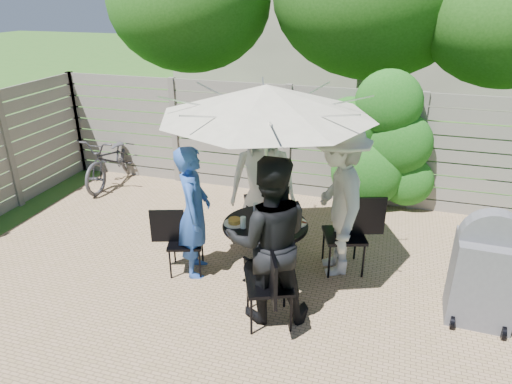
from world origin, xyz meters
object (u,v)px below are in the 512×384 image
(patio_table, at_px, (265,238))
(plate_right, at_px, (296,221))
(chair_right, at_px, (344,249))
(plate_back, at_px, (264,208))
(glass_right, at_px, (287,214))
(bbq_grill, at_px, (485,273))
(syrup_jug, at_px, (260,216))
(person_front, at_px, (269,241))
(glass_back, at_px, (256,209))
(person_back, at_px, (263,179))
(person_left, at_px, (194,212))
(bicycle, at_px, (113,159))
(coffee_cup, at_px, (273,211))
(plate_extra, at_px, (282,234))
(chair_front, at_px, (269,300))
(chair_left, at_px, (185,253))
(umbrella, at_px, (266,100))
(chair_back, at_px, (262,213))
(plate_front, at_px, (267,237))
(plate_left, at_px, (235,222))
(person_right, at_px, (337,200))
(glass_left, at_px, (243,223))

(patio_table, height_order, plate_right, plate_right)
(chair_right, relative_size, plate_back, 3.74)
(glass_right, height_order, bbq_grill, bbq_grill)
(plate_right, bearing_deg, syrup_jug, -168.74)
(person_front, height_order, glass_back, person_front)
(person_back, xyz_separation_m, bbq_grill, (2.61, -1.03, -0.31))
(person_back, distance_m, glass_right, 0.79)
(person_left, height_order, bicycle, person_left)
(chair_right, height_order, coffee_cup, chair_right)
(plate_right, relative_size, plate_extra, 1.08)
(chair_front, relative_size, bbq_grill, 0.76)
(chair_left, relative_size, bbq_grill, 0.67)
(umbrella, bearing_deg, person_left, -161.96)
(person_back, relative_size, plate_right, 6.78)
(plate_extra, height_order, coffee_cup, coffee_cup)
(chair_back, height_order, plate_front, chair_back)
(chair_back, bearing_deg, plate_front, -4.88)
(glass_right, bearing_deg, plate_right, -28.21)
(umbrella, bearing_deg, bicycle, 149.85)
(plate_left, bearing_deg, person_right, 18.04)
(glass_right, bearing_deg, person_right, 7.63)
(person_back, distance_m, plate_back, 0.51)
(glass_left, bearing_deg, plate_extra, -5.89)
(chair_left, height_order, plate_right, chair_left)
(person_left, distance_m, plate_extra, 1.06)
(bbq_grill, bearing_deg, glass_right, 171.02)
(plate_left, xyz_separation_m, glass_back, (0.16, 0.33, 0.05))
(chair_back, xyz_separation_m, person_right, (1.09, -0.66, 0.65))
(coffee_cup, bearing_deg, plate_front, -81.74)
(person_front, distance_m, plate_right, 0.93)
(patio_table, xyz_separation_m, person_back, (-0.26, 0.79, 0.43))
(glass_right, bearing_deg, umbrella, -139.96)
(chair_right, relative_size, plate_right, 3.74)
(patio_table, bearing_deg, plate_back, 108.04)
(chair_left, distance_m, syrup_jug, 1.02)
(glass_right, relative_size, syrup_jug, 0.88)
(plate_right, height_order, glass_back, glass_back)
(glass_right, bearing_deg, chair_back, 124.90)
(glass_back, distance_m, bicycle, 3.59)
(plate_extra, height_order, syrup_jug, syrup_jug)
(glass_back, distance_m, glass_left, 0.40)
(plate_back, height_order, plate_extra, same)
(person_front, bearing_deg, chair_back, -89.95)
(plate_right, xyz_separation_m, bicycle, (-3.67, 1.82, -0.23))
(plate_back, bearing_deg, glass_left, -101.14)
(chair_front, bearing_deg, glass_left, 12.05)
(plate_right, bearing_deg, plate_extra, -102.92)
(chair_back, relative_size, person_right, 0.53)
(chair_left, distance_m, plate_left, 0.74)
(chair_right, distance_m, syrup_jug, 1.12)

